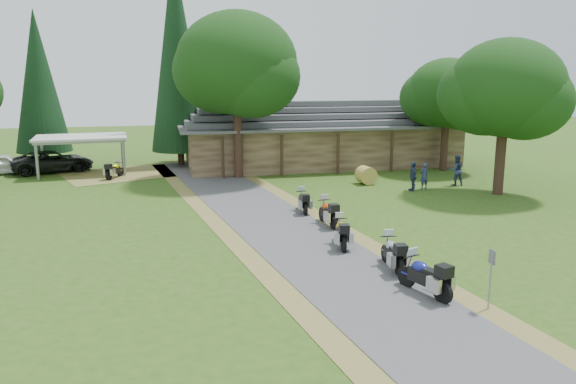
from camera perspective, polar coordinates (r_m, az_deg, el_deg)
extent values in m
plane|color=#2D4C15|center=(19.61, 6.11, -8.73)|extent=(120.00, 120.00, 0.00)
plane|color=#49494C|center=(23.08, 1.66, -5.43)|extent=(51.95, 51.95, 0.00)
imported|color=silver|center=(43.68, -26.94, 2.78)|extent=(2.87, 5.51, 1.76)
imported|color=black|center=(43.06, -22.84, 3.38)|extent=(4.29, 6.46, 2.28)
imported|color=navy|center=(34.91, 13.68, 1.81)|extent=(0.60, 0.48, 1.86)
imported|color=navy|center=(36.56, 16.74, 2.41)|extent=(0.69, 0.53, 2.26)
imported|color=navy|center=(34.18, 12.58, 1.82)|extent=(0.50, 0.64, 2.06)
cylinder|color=olive|center=(35.84, 7.94, 1.70)|extent=(1.21, 1.13, 1.12)
cone|color=black|center=(43.35, -11.20, 13.15)|extent=(4.27, 4.27, 15.85)
cone|color=black|center=(46.23, -23.94, 9.60)|extent=(4.02, 4.02, 11.54)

